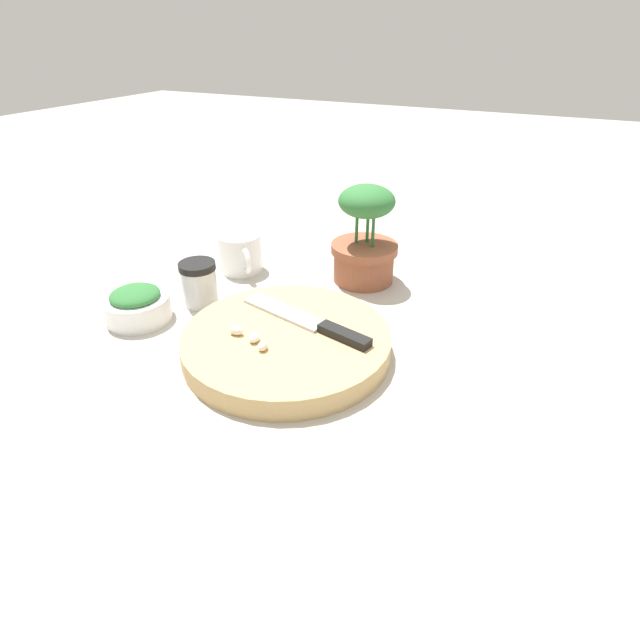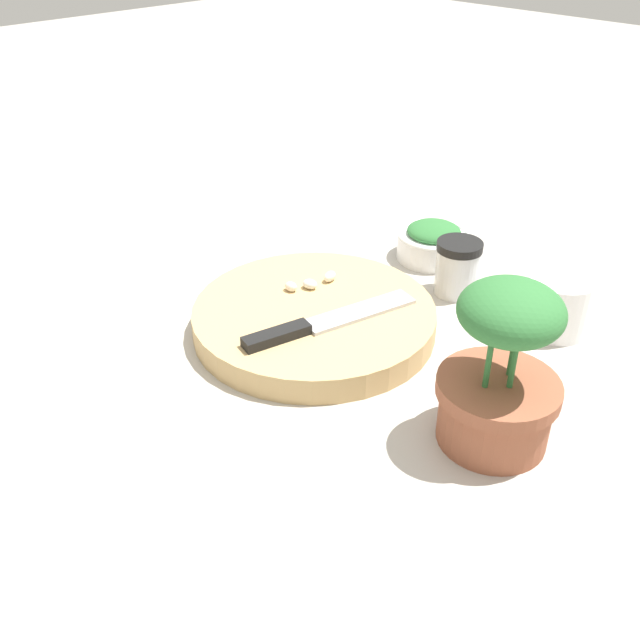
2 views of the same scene
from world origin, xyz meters
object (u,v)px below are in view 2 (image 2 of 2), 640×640
object	(u,v)px
chef_knife	(321,323)
spice_jar	(457,267)
herb_bowl	(433,242)
garlic_cloves	(312,282)
cutting_board	(314,319)
coffee_mug	(557,304)
potted_herb	(500,376)

from	to	relation	value
chef_knife	spice_jar	xyz separation A→B (m)	(-0.24, 0.03, 0.00)
chef_knife	herb_bowl	bearing A→B (deg)	114.57
garlic_cloves	spice_jar	xyz separation A→B (m)	(-0.18, 0.11, -0.00)
garlic_cloves	spice_jar	size ratio (longest dim) A/B	0.96
cutting_board	chef_knife	xyz separation A→B (m)	(0.03, 0.04, 0.02)
cutting_board	herb_bowl	xyz separation A→B (m)	(-0.28, -0.02, 0.01)
coffee_mug	herb_bowl	bearing A→B (deg)	-101.84
spice_jar	chef_knife	bearing A→B (deg)	-7.71
coffee_mug	potted_herb	world-z (taller)	potted_herb
chef_knife	garlic_cloves	xyz separation A→B (m)	(-0.06, -0.08, 0.00)
cutting_board	coffee_mug	distance (m)	0.31
herb_bowl	spice_jar	world-z (taller)	spice_jar
chef_knife	potted_herb	distance (m)	0.25
chef_knife	potted_herb	world-z (taller)	potted_herb
spice_jar	coffee_mug	xyz separation A→B (m)	(-0.01, 0.15, -0.00)
spice_jar	coffee_mug	world-z (taller)	spice_jar
cutting_board	chef_knife	world-z (taller)	chef_knife
herb_bowl	spice_jar	distance (m)	0.11
spice_jar	coffee_mug	distance (m)	0.15
garlic_cloves	coffee_mug	bearing A→B (deg)	126.00
cutting_board	potted_herb	world-z (taller)	potted_herb
coffee_mug	potted_herb	size ratio (longest dim) A/B	0.53
cutting_board	chef_knife	size ratio (longest dim) A/B	1.32
herb_bowl	potted_herb	xyz separation A→B (m)	(0.29, 0.30, 0.05)
herb_bowl	potted_herb	size ratio (longest dim) A/B	0.60
cutting_board	spice_jar	xyz separation A→B (m)	(-0.21, 0.07, 0.02)
garlic_cloves	coffee_mug	xyz separation A→B (m)	(-0.19, 0.26, -0.00)
garlic_cloves	coffee_mug	world-z (taller)	coffee_mug
herb_bowl	coffee_mug	size ratio (longest dim) A/B	1.13
garlic_cloves	herb_bowl	world-z (taller)	herb_bowl
spice_jar	garlic_cloves	bearing A→B (deg)	-32.34
cutting_board	spice_jar	world-z (taller)	spice_jar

